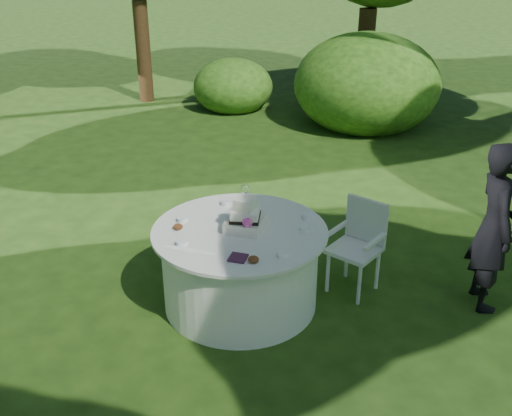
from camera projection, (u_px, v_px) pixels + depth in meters
The scene contains 9 objects.
ground at pixel (241, 302), 5.60m from camera, with size 80.00×80.00×0.00m, color #1C370F.
napkins at pixel (238, 258), 4.81m from camera, with size 0.14×0.14×0.02m, color #441D38.
feather_plume at pixel (189, 250), 4.93m from camera, with size 0.48×0.07×0.01m, color white.
guest at pixel (494, 227), 5.27m from camera, with size 0.57×0.38×1.57m, color black.
table at pixel (240, 267), 5.43m from camera, with size 1.56×1.56×0.77m.
cake at pixel (245, 218), 5.22m from camera, with size 0.32×0.33×0.43m.
chair at pixel (359, 239), 5.63m from camera, with size 0.55×0.55×0.89m.
votives at pixel (247, 226), 5.28m from camera, with size 1.21×0.96×0.04m.
petal_cups at pixel (214, 242), 5.01m from camera, with size 0.89×0.44×0.05m.
Camera 1 is at (1.45, -4.44, 3.22)m, focal length 42.00 mm.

